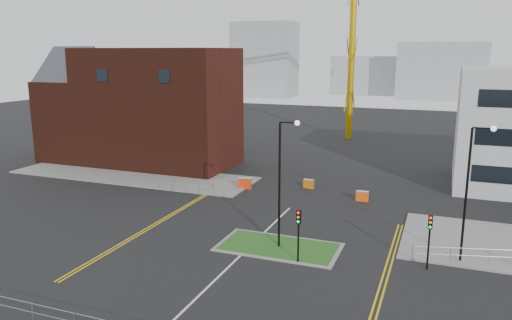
{
  "coord_description": "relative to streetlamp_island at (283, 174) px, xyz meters",
  "views": [
    {
      "loc": [
        12.44,
        -23.64,
        13.7
      ],
      "look_at": [
        -1.78,
        13.31,
        5.0
      ],
      "focal_mm": 35.0,
      "sensor_mm": 36.0,
      "label": 1
    }
  ],
  "objects": [
    {
      "name": "railing_left",
      "position": [
        -13.22,
        10.0,
        -4.67
      ],
      "size": [
        6.05,
        0.05,
        1.1
      ],
      "color": "gray",
      "rests_on": "ground"
    },
    {
      "name": "streetlamp_right_near",
      "position": [
        12.0,
        2.0,
        0.0
      ],
      "size": [
        1.46,
        0.36,
        9.18
      ],
      "color": "black",
      "rests_on": "ground"
    },
    {
      "name": "ground",
      "position": [
        -2.22,
        -8.0,
        -5.41
      ],
      "size": [
        200.0,
        200.0,
        0.0
      ],
      "primitive_type": "plane",
      "color": "black",
      "rests_on": "ground"
    },
    {
      "name": "yellow_left_a",
      "position": [
        -11.22,
        2.0,
        -5.41
      ],
      "size": [
        0.12,
        24.0,
        0.01
      ],
      "primitive_type": "cube",
      "color": "gold",
      "rests_on": "ground"
    },
    {
      "name": "skyline_b",
      "position": [
        7.78,
        122.0,
        2.59
      ],
      "size": [
        24.0,
        12.0,
        16.0
      ],
      "primitive_type": "cube",
      "color": "gray",
      "rests_on": "ground"
    },
    {
      "name": "yellow_right_b",
      "position": [
        7.58,
        -2.0,
        -5.41
      ],
      "size": [
        0.12,
        20.0,
        0.01
      ],
      "primitive_type": "cube",
      "color": "gold",
      "rests_on": "ground"
    },
    {
      "name": "streetlamp_island",
      "position": [
        0.0,
        0.0,
        0.0
      ],
      "size": [
        1.46,
        0.36,
        9.18
      ],
      "color": "black",
      "rests_on": "ground"
    },
    {
      "name": "pavement_left",
      "position": [
        -22.22,
        14.0,
        -5.35
      ],
      "size": [
        28.0,
        8.0,
        0.12
      ],
      "primitive_type": "cube",
      "color": "slate",
      "rests_on": "ground"
    },
    {
      "name": "barrier_right",
      "position": [
        3.46,
        13.43,
        -4.89
      ],
      "size": [
        1.15,
        0.4,
        0.97
      ],
      "color": "#FB510D",
      "rests_on": "ground"
    },
    {
      "name": "grass_island",
      "position": [
        -0.22,
        0.0,
        -5.35
      ],
      "size": [
        8.0,
        4.0,
        0.12
      ],
      "primitive_type": "cube",
      "color": "#24541C",
      "rests_on": "ground"
    },
    {
      "name": "centre_line",
      "position": [
        -2.22,
        -6.0,
        -5.41
      ],
      "size": [
        0.15,
        30.0,
        0.01
      ],
      "primitive_type": "cube",
      "color": "silver",
      "rests_on": "ground"
    },
    {
      "name": "skyline_d",
      "position": [
        -10.22,
        132.0,
        0.59
      ],
      "size": [
        30.0,
        12.0,
        12.0
      ],
      "primitive_type": "cube",
      "color": "gray",
      "rests_on": "ground"
    },
    {
      "name": "traffic_light_right",
      "position": [
        9.78,
        -0.02,
        -2.85
      ],
      "size": [
        0.28,
        0.33,
        3.65
      ],
      "color": "black",
      "rests_on": "ground"
    },
    {
      "name": "yellow_left_b",
      "position": [
        -10.92,
        2.0,
        -5.41
      ],
      "size": [
        0.12,
        24.0,
        0.01
      ],
      "primitive_type": "cube",
      "color": "gold",
      "rests_on": "ground"
    },
    {
      "name": "traffic_light_island",
      "position": [
        1.78,
        -2.02,
        -2.85
      ],
      "size": [
        0.28,
        0.33,
        3.65
      ],
      "color": "black",
      "rests_on": "ground"
    },
    {
      "name": "skyline_a",
      "position": [
        -42.22,
        112.0,
        5.59
      ],
      "size": [
        18.0,
        12.0,
        22.0
      ],
      "primitive_type": "cube",
      "color": "gray",
      "rests_on": "ground"
    },
    {
      "name": "barrier_left",
      "position": [
        -8.35,
        13.45,
        -4.8
      ],
      "size": [
        1.42,
        0.8,
        1.13
      ],
      "color": "red",
      "rests_on": "ground"
    },
    {
      "name": "brick_building",
      "position": [
        -25.19,
        20.0,
        1.44
      ],
      "size": [
        24.2,
        10.07,
        14.24
      ],
      "color": "#3E180F",
      "rests_on": "ground"
    },
    {
      "name": "barrier_mid",
      "position": [
        -2.37,
        16.0,
        -4.92
      ],
      "size": [
        1.11,
        0.47,
        0.91
      ],
      "color": "#D3610B",
      "rests_on": "ground"
    },
    {
      "name": "yellow_right_a",
      "position": [
        7.28,
        -2.0,
        -5.41
      ],
      "size": [
        0.12,
        20.0,
        0.01
      ],
      "primitive_type": "cube",
      "color": "gold",
      "rests_on": "ground"
    },
    {
      "name": "island_kerb",
      "position": [
        -0.22,
        0.0,
        -5.37
      ],
      "size": [
        8.6,
        4.6,
        0.08
      ],
      "primitive_type": "cube",
      "color": "slate",
      "rests_on": "ground"
    }
  ]
}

